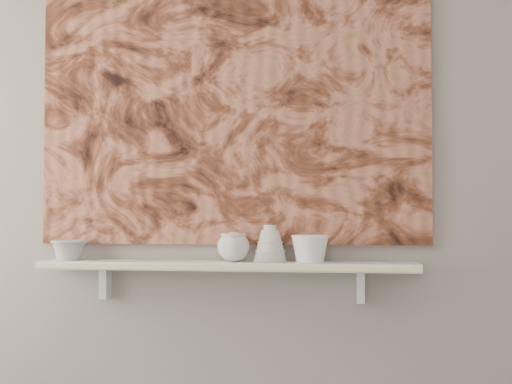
% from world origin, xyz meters
% --- Properties ---
extents(wall_back, '(3.60, 0.00, 3.60)m').
position_xyz_m(wall_back, '(0.00, 1.60, 1.35)').
color(wall_back, gray).
rests_on(wall_back, floor).
extents(shelf, '(1.40, 0.18, 0.03)m').
position_xyz_m(shelf, '(0.00, 1.51, 0.92)').
color(shelf, silver).
rests_on(shelf, wall_back).
extents(shelf_stripe, '(1.40, 0.01, 0.02)m').
position_xyz_m(shelf_stripe, '(0.00, 1.41, 0.92)').
color(shelf_stripe, beige).
rests_on(shelf_stripe, shelf).
extents(bracket_left, '(0.03, 0.06, 0.12)m').
position_xyz_m(bracket_left, '(-0.49, 1.57, 0.84)').
color(bracket_left, silver).
rests_on(bracket_left, wall_back).
extents(bracket_right, '(0.03, 0.06, 0.12)m').
position_xyz_m(bracket_right, '(0.49, 1.57, 0.84)').
color(bracket_right, silver).
rests_on(bracket_right, wall_back).
extents(painting, '(1.50, 0.02, 1.10)m').
position_xyz_m(painting, '(0.00, 1.59, 1.54)').
color(painting, brown).
rests_on(painting, wall_back).
extents(house_motif, '(0.09, 0.00, 0.08)m').
position_xyz_m(house_motif, '(0.45, 1.57, 1.23)').
color(house_motif, black).
rests_on(house_motif, painting).
extents(bowl_grey, '(0.18, 0.18, 0.08)m').
position_xyz_m(bowl_grey, '(-0.61, 1.51, 0.97)').
color(bowl_grey, '#9E9E9B').
rests_on(bowl_grey, shelf).
extents(cup_cream, '(0.13, 0.13, 0.11)m').
position_xyz_m(cup_cream, '(0.03, 1.51, 0.98)').
color(cup_cream, silver).
rests_on(cup_cream, shelf).
extents(bell_vessel, '(0.16, 0.16, 0.14)m').
position_xyz_m(bell_vessel, '(0.16, 1.51, 1.00)').
color(bell_vessel, beige).
rests_on(bell_vessel, shelf).
extents(bowl_white, '(0.16, 0.16, 0.10)m').
position_xyz_m(bowl_white, '(0.31, 1.51, 0.98)').
color(bowl_white, white).
rests_on(bowl_white, shelf).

